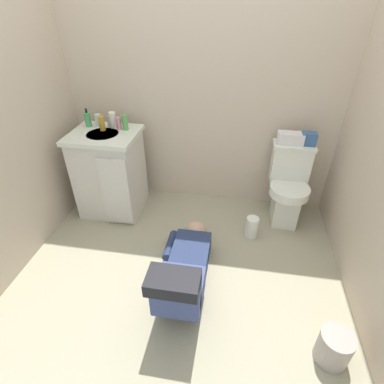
{
  "coord_description": "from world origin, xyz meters",
  "views": [
    {
      "loc": [
        0.36,
        -1.73,
        1.86
      ],
      "look_at": [
        0.02,
        0.34,
        0.45
      ],
      "focal_mm": 28.04,
      "sensor_mm": 36.0,
      "label": 1
    }
  ],
  "objects": [
    {
      "name": "wall_back",
      "position": [
        0.0,
        0.99,
        1.2
      ],
      "size": [
        2.67,
        0.08,
        2.4
      ],
      "primitive_type": "cube",
      "color": "beige",
      "rests_on": "ground_plane"
    },
    {
      "name": "bottle_clear",
      "position": [
        -0.92,
        0.73,
        0.88
      ],
      "size": [
        0.06,
        0.06,
        0.11
      ],
      "primitive_type": "cylinder",
      "color": "silver",
      "rests_on": "vanity_cabinet"
    },
    {
      "name": "toiletry_bag",
      "position": [
        0.96,
        0.79,
        0.81
      ],
      "size": [
        0.12,
        0.09,
        0.11
      ],
      "primitive_type": "cube",
      "color": "#33598C",
      "rests_on": "toilet"
    },
    {
      "name": "bottle_white",
      "position": [
        -0.78,
        0.73,
        0.89
      ],
      "size": [
        0.06,
        0.06,
        0.14
      ],
      "primitive_type": "cylinder",
      "color": "white",
      "rests_on": "vanity_cabinet"
    },
    {
      "name": "bottle_amber",
      "position": [
        -0.85,
        0.65,
        0.89
      ],
      "size": [
        0.05,
        0.05,
        0.13
      ],
      "primitive_type": "cylinder",
      "color": "gold",
      "rests_on": "vanity_cabinet"
    },
    {
      "name": "faucet",
      "position": [
        -0.82,
        0.73,
        0.87
      ],
      "size": [
        0.02,
        0.02,
        0.1
      ],
      "primitive_type": "cylinder",
      "color": "silver",
      "rests_on": "vanity_cabinet"
    },
    {
      "name": "soap_dispenser",
      "position": [
        -1.01,
        0.71,
        0.89
      ],
      "size": [
        0.06,
        0.06,
        0.17
      ],
      "color": "#499F5E",
      "rests_on": "vanity_cabinet"
    },
    {
      "name": "bottle_pink",
      "position": [
        -0.71,
        0.69,
        0.88
      ],
      "size": [
        0.04,
        0.04,
        0.11
      ],
      "primitive_type": "cylinder",
      "color": "pink",
      "rests_on": "vanity_cabinet"
    },
    {
      "name": "paper_towel_roll",
      "position": [
        0.55,
        0.38,
        0.1
      ],
      "size": [
        0.11,
        0.11,
        0.2
      ],
      "primitive_type": "cylinder",
      "color": "white",
      "rests_on": "ground_plane"
    },
    {
      "name": "ground_plane",
      "position": [
        0.0,
        0.0,
        -0.02
      ],
      "size": [
        3.01,
        2.91,
        0.04
      ],
      "primitive_type": "cube",
      "color": "#A19A7F"
    },
    {
      "name": "trash_can",
      "position": [
        1.03,
        -0.65,
        0.11
      ],
      "size": [
        0.2,
        0.2,
        0.23
      ],
      "primitive_type": "cylinder",
      "color": "#A1948C",
      "rests_on": "ground_plane"
    },
    {
      "name": "toilet",
      "position": [
        0.85,
        0.7,
        0.37
      ],
      "size": [
        0.36,
        0.46,
        0.75
      ],
      "color": "silver",
      "rests_on": "ground_plane"
    },
    {
      "name": "bottle_green",
      "position": [
        -0.65,
        0.69,
        0.89
      ],
      "size": [
        0.05,
        0.05,
        0.14
      ],
      "primitive_type": "cylinder",
      "color": "#53A04E",
      "rests_on": "vanity_cabinet"
    },
    {
      "name": "tissue_box",
      "position": [
        0.81,
        0.79,
        0.8
      ],
      "size": [
        0.22,
        0.11,
        0.1
      ],
      "primitive_type": "cube",
      "color": "silver",
      "rests_on": "toilet"
    },
    {
      "name": "person_plumber",
      "position": [
        0.06,
        -0.27,
        0.18
      ],
      "size": [
        0.39,
        1.06,
        0.52
      ],
      "color": "navy",
      "rests_on": "ground_plane"
    },
    {
      "name": "vanity_cabinet",
      "position": [
        -0.82,
        0.59,
        0.42
      ],
      "size": [
        0.6,
        0.53,
        0.82
      ],
      "color": "silver",
      "rests_on": "ground_plane"
    }
  ]
}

